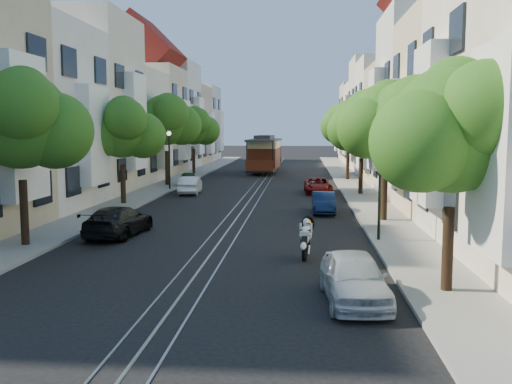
% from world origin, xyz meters
% --- Properties ---
extents(ground, '(200.00, 200.00, 0.00)m').
position_xyz_m(ground, '(0.00, 28.00, 0.00)').
color(ground, black).
rests_on(ground, ground).
extents(sidewalk_east, '(2.50, 80.00, 0.12)m').
position_xyz_m(sidewalk_east, '(7.25, 28.00, 0.06)').
color(sidewalk_east, gray).
rests_on(sidewalk_east, ground).
extents(sidewalk_west, '(2.50, 80.00, 0.12)m').
position_xyz_m(sidewalk_west, '(-7.25, 28.00, 0.06)').
color(sidewalk_west, gray).
rests_on(sidewalk_west, ground).
extents(rail_left, '(0.06, 80.00, 0.02)m').
position_xyz_m(rail_left, '(-0.55, 28.00, 0.01)').
color(rail_left, gray).
rests_on(rail_left, ground).
extents(rail_slot, '(0.06, 80.00, 0.02)m').
position_xyz_m(rail_slot, '(0.00, 28.00, 0.01)').
color(rail_slot, gray).
rests_on(rail_slot, ground).
extents(rail_right, '(0.06, 80.00, 0.02)m').
position_xyz_m(rail_right, '(0.55, 28.00, 0.01)').
color(rail_right, gray).
rests_on(rail_right, ground).
extents(lane_line, '(0.08, 80.00, 0.01)m').
position_xyz_m(lane_line, '(0.00, 28.00, 0.00)').
color(lane_line, tan).
rests_on(lane_line, ground).
extents(townhouses_east, '(7.75, 72.00, 12.00)m').
position_xyz_m(townhouses_east, '(11.87, 27.91, 5.18)').
color(townhouses_east, beige).
rests_on(townhouses_east, ground).
extents(townhouses_west, '(7.75, 72.00, 11.76)m').
position_xyz_m(townhouses_west, '(-11.87, 27.91, 5.08)').
color(townhouses_west, silver).
rests_on(townhouses_west, ground).
extents(tree_e_a, '(4.72, 3.87, 6.27)m').
position_xyz_m(tree_e_a, '(7.26, -3.02, 4.40)').
color(tree_e_a, black).
rests_on(tree_e_a, ground).
extents(tree_e_b, '(4.93, 4.08, 6.68)m').
position_xyz_m(tree_e_b, '(7.26, 8.98, 4.73)').
color(tree_e_b, black).
rests_on(tree_e_b, ground).
extents(tree_e_c, '(4.84, 3.99, 6.52)m').
position_xyz_m(tree_e_c, '(7.26, 19.98, 4.60)').
color(tree_e_c, black).
rests_on(tree_e_c, ground).
extents(tree_e_d, '(5.01, 4.16, 6.85)m').
position_xyz_m(tree_e_d, '(7.26, 30.98, 4.87)').
color(tree_e_d, black).
rests_on(tree_e_d, ground).
extents(tree_w_a, '(4.93, 4.08, 6.68)m').
position_xyz_m(tree_w_a, '(-7.14, 1.98, 4.73)').
color(tree_w_a, black).
rests_on(tree_w_a, ground).
extents(tree_w_b, '(4.72, 3.87, 6.27)m').
position_xyz_m(tree_w_b, '(-7.14, 13.98, 4.40)').
color(tree_w_b, black).
rests_on(tree_w_b, ground).
extents(tree_w_c, '(5.13, 4.28, 7.09)m').
position_xyz_m(tree_w_c, '(-7.14, 24.98, 5.07)').
color(tree_w_c, black).
rests_on(tree_w_c, ground).
extents(tree_w_d, '(4.84, 3.99, 6.52)m').
position_xyz_m(tree_w_d, '(-7.14, 35.98, 4.60)').
color(tree_w_d, black).
rests_on(tree_w_d, ground).
extents(lamp_east, '(0.32, 0.32, 4.16)m').
position_xyz_m(lamp_east, '(6.30, 4.00, 2.85)').
color(lamp_east, black).
rests_on(lamp_east, ground).
extents(lamp_west, '(0.32, 0.32, 4.16)m').
position_xyz_m(lamp_west, '(-6.30, 22.00, 2.85)').
color(lamp_west, black).
rests_on(lamp_west, ground).
extents(sportbike_rider, '(0.59, 1.74, 1.47)m').
position_xyz_m(sportbike_rider, '(3.40, 1.08, 0.79)').
color(sportbike_rider, black).
rests_on(sportbike_rider, ground).
extents(cable_car, '(3.23, 9.11, 3.45)m').
position_xyz_m(cable_car, '(-0.50, 38.87, 2.05)').
color(cable_car, black).
rests_on(cable_car, ground).
extents(parked_car_e_near, '(1.82, 3.95, 1.31)m').
position_xyz_m(parked_car_e_near, '(4.61, -3.94, 0.66)').
color(parked_car_e_near, '#B5BDC1').
rests_on(parked_car_e_near, ground).
extents(parked_car_e_mid, '(1.20, 3.39, 1.12)m').
position_xyz_m(parked_car_e_mid, '(4.42, 11.75, 0.56)').
color(parked_car_e_mid, '#0B193B').
rests_on(parked_car_e_mid, ground).
extents(parked_car_e_far, '(1.97, 4.01, 1.10)m').
position_xyz_m(parked_car_e_far, '(4.40, 21.01, 0.55)').
color(parked_car_e_far, maroon).
rests_on(parked_car_e_far, ground).
extents(parked_car_w_near, '(2.16, 4.49, 1.26)m').
position_xyz_m(parked_car_w_near, '(-4.40, 4.52, 0.63)').
color(parked_car_w_near, black).
rests_on(parked_car_w_near, ground).
extents(parked_car_w_mid, '(1.55, 3.78, 1.22)m').
position_xyz_m(parked_car_w_mid, '(-4.40, 20.00, 0.61)').
color(parked_car_w_mid, silver).
rests_on(parked_car_w_mid, ground).
extents(parked_car_w_far, '(1.76, 3.47, 1.13)m').
position_xyz_m(parked_car_w_far, '(-5.56, 25.11, 0.57)').
color(parked_car_w_far, '#15361B').
rests_on(parked_car_w_far, ground).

